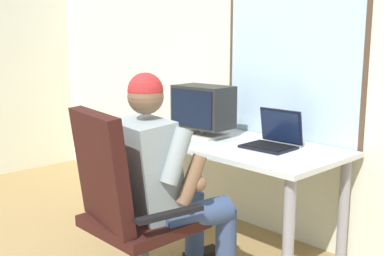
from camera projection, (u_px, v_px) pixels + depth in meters
The scene contains 8 objects.
wall_rear at pixel (287, 55), 3.29m from camera, with size 5.99×0.08×2.59m.
desk at pixel (220, 153), 3.29m from camera, with size 1.71×0.73×0.73m.
office_chair at pixel (123, 200), 2.48m from camera, with size 0.66×0.65×1.06m.
person_seated at pixel (167, 180), 2.62m from camera, with size 0.58×0.79×1.24m.
crt_monitor at pixel (203, 108), 3.35m from camera, with size 0.42×0.27×0.36m.
laptop at pixel (274, 137), 3.04m from camera, with size 0.32×0.29×0.24m.
wine_glass at pixel (143, 116), 3.65m from camera, with size 0.09×0.09×0.14m.
desk_speaker at pixel (186, 114), 3.72m from camera, with size 0.09×0.08×0.19m.
Camera 1 is at (1.96, -0.06, 1.42)m, focal length 44.83 mm.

